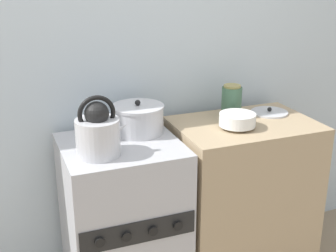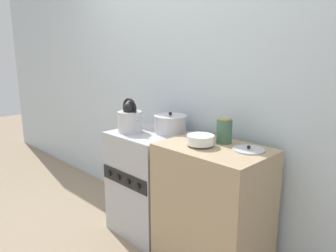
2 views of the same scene
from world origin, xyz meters
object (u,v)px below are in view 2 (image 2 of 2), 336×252
at_px(enamel_bowl, 200,140).
at_px(loose_pot_lid, 249,150).
at_px(stove, 150,182).
at_px(kettle, 130,119).
at_px(cooking_pot, 170,124).
at_px(storage_jar, 224,131).

height_order(enamel_bowl, loose_pot_lid, enamel_bowl).
bearing_deg(enamel_bowl, stove, 173.89).
bearing_deg(kettle, cooking_pot, 40.12).
bearing_deg(stove, kettle, -142.88).
bearing_deg(loose_pot_lid, cooking_pot, 177.11).
bearing_deg(cooking_pot, storage_jar, -0.17).
bearing_deg(stove, cooking_pot, 42.85).
bearing_deg(loose_pot_lid, enamel_bowl, -153.15).
bearing_deg(cooking_pot, loose_pot_lid, -2.89).
xyz_separation_m(enamel_bowl, loose_pot_lid, (0.28, 0.14, -0.04)).
distance_m(cooking_pot, enamel_bowl, 0.49).
relative_size(cooking_pot, storage_jar, 1.53).
xyz_separation_m(cooking_pot, storage_jar, (0.52, -0.00, 0.04)).
relative_size(stove, kettle, 3.10).
xyz_separation_m(stove, kettle, (-0.12, -0.09, 0.53)).
distance_m(stove, kettle, 0.56).
relative_size(stove, loose_pot_lid, 4.24).
bearing_deg(kettle, storage_jar, 15.13).
distance_m(stove, enamel_bowl, 0.77).
relative_size(stove, cooking_pot, 3.28).
distance_m(cooking_pot, storage_jar, 0.52).
relative_size(kettle, storage_jar, 1.61).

